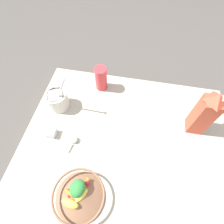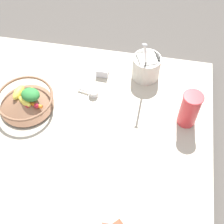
% 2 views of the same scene
% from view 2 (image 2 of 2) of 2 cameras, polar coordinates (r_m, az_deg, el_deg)
% --- Properties ---
extents(ground_plane, '(6.00, 6.00, 0.00)m').
position_cam_2_polar(ground_plane, '(1.17, -7.99, -7.56)').
color(ground_plane, '#4C4742').
extents(countertop, '(1.03, 1.03, 0.05)m').
position_cam_2_polar(countertop, '(1.15, -8.13, -6.99)').
color(countertop, '#B2A893').
rests_on(countertop, ground_plane).
extents(fruit_bowl, '(0.22, 0.22, 0.09)m').
position_cam_2_polar(fruit_bowl, '(1.23, -15.49, 2.06)').
color(fruit_bowl, brown).
rests_on(fruit_bowl, countertop).
extents(yogurt_tub, '(0.11, 0.15, 0.25)m').
position_cam_2_polar(yogurt_tub, '(1.29, 6.30, 8.36)').
color(yogurt_tub, silver).
rests_on(yogurt_tub, countertop).
extents(drinking_cup, '(0.07, 0.07, 0.15)m').
position_cam_2_polar(drinking_cup, '(1.15, 14.01, 0.56)').
color(drinking_cup, '#DB383D').
rests_on(drinking_cup, countertop).
extents(spice_jar, '(0.05, 0.05, 0.04)m').
position_cam_2_polar(spice_jar, '(1.32, -1.70, 7.55)').
color(spice_jar, silver).
rests_on(spice_jar, countertop).
extents(measuring_scoop, '(0.08, 0.04, 0.02)m').
position_cam_2_polar(measuring_scoop, '(1.25, -3.54, 3.56)').
color(measuring_scoop, white).
rests_on(measuring_scoop, countertop).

